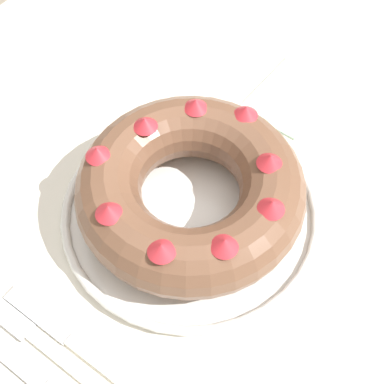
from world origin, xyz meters
name	(u,v)px	position (x,y,z in m)	size (l,w,h in m)	color
ground_plane	(191,372)	(0.00, 0.00, 0.00)	(8.00, 8.00, 0.00)	gray
dining_table	(191,244)	(0.00, 0.00, 0.68)	(1.52, 1.08, 0.76)	silver
serving_dish	(192,213)	(0.00, 0.00, 0.77)	(0.34, 0.34, 0.02)	white
bundt_cake	(192,192)	(0.00, 0.00, 0.82)	(0.29, 0.29, 0.10)	brown
fork	(47,348)	(-0.24, 0.03, 0.76)	(0.02, 0.21, 0.01)	white
cake_knife	(71,340)	(-0.22, 0.01, 0.76)	(0.02, 0.18, 0.01)	white
napkin	(292,97)	(0.27, 0.00, 0.76)	(0.14, 0.10, 0.00)	#B2D1B7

